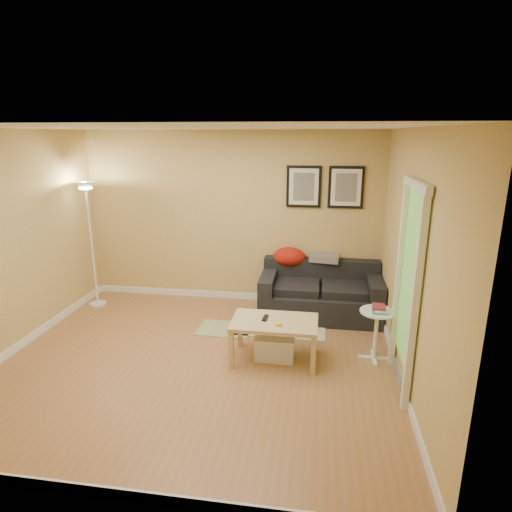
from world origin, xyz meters
name	(u,v)px	position (x,y,z in m)	size (l,w,h in m)	color
floor	(198,361)	(0.00, 0.00, 0.00)	(4.50, 4.50, 0.00)	#9D6843
ceiling	(189,127)	(0.00, 0.00, 2.60)	(4.50, 4.50, 0.00)	white
wall_back	(232,218)	(0.00, 2.00, 1.30)	(4.50, 4.50, 0.00)	tan
wall_front	(104,336)	(0.00, -2.00, 1.30)	(4.50, 4.50, 0.00)	tan
wall_left	(5,245)	(-2.25, 0.00, 1.30)	(4.00, 4.00, 0.00)	tan
wall_right	(411,262)	(2.25, 0.00, 1.30)	(4.00, 4.00, 0.00)	tan
baseboard_back	(233,295)	(0.00, 1.99, 0.05)	(4.50, 0.02, 0.10)	white
baseboard_front	(121,494)	(0.00, -1.99, 0.05)	(4.50, 0.02, 0.10)	white
baseboard_left	(22,343)	(-2.24, 0.00, 0.05)	(0.02, 4.00, 0.10)	white
baseboard_right	(398,372)	(2.24, 0.00, 0.05)	(0.02, 4.00, 0.10)	white
sofa	(320,291)	(1.38, 1.53, 0.38)	(1.70, 0.90, 0.75)	black
red_throw	(289,257)	(0.90, 1.85, 0.77)	(0.48, 0.36, 0.28)	red
plaid_throw	(325,258)	(1.42, 1.84, 0.78)	(0.42, 0.26, 0.10)	tan
framed_print_left	(304,187)	(1.08, 1.98, 1.80)	(0.50, 0.04, 0.60)	black
framed_print_right	(346,187)	(1.68, 1.98, 1.80)	(0.50, 0.04, 0.60)	black
area_rug	(280,324)	(0.84, 1.12, 0.01)	(1.25, 0.85, 0.01)	beige
green_runner	(225,329)	(0.12, 0.87, 0.01)	(0.70, 0.50, 0.01)	#668C4C
coffee_table	(274,340)	(0.87, 0.17, 0.24)	(0.98, 0.60, 0.49)	tan
remote_control	(265,318)	(0.75, 0.21, 0.50)	(0.05, 0.16, 0.02)	black
tape_roll	(278,324)	(0.92, 0.05, 0.50)	(0.07, 0.07, 0.03)	yellow
storage_bin	(275,346)	(0.87, 0.21, 0.14)	(0.46, 0.34, 0.28)	white
side_table	(376,335)	(2.02, 0.35, 0.30)	(0.40, 0.40, 0.61)	white
book_stack	(379,309)	(2.04, 0.34, 0.64)	(0.16, 0.21, 0.07)	teal
floor_lamp	(92,249)	(-2.00, 1.42, 0.90)	(0.25, 0.25, 1.89)	white
doorway	(406,293)	(2.20, -0.15, 1.02)	(0.12, 1.01, 2.13)	white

